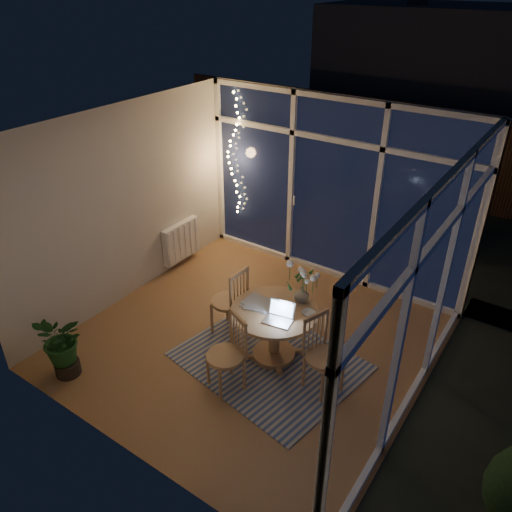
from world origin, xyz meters
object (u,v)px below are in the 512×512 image
at_px(dining_table, 274,334).
at_px(chair_front, 225,354).
at_px(laptop, 278,313).
at_px(potted_plant, 63,347).
at_px(chair_left, 228,300).
at_px(chair_right, 325,356).
at_px(flower_vase, 301,294).

relative_size(dining_table, chair_front, 1.08).
height_order(laptop, potted_plant, laptop).
bearing_deg(laptop, chair_front, -128.28).
xyz_separation_m(dining_table, potted_plant, (-1.76, -1.55, 0.04)).
bearing_deg(dining_table, chair_left, 173.33).
bearing_deg(chair_right, laptop, 111.42).
xyz_separation_m(chair_left, chair_right, (1.43, -0.22, -0.02)).
distance_m(chair_front, laptop, 0.71).
relative_size(chair_left, laptop, 3.22).
distance_m(chair_right, flower_vase, 0.78).
height_order(chair_front, potted_plant, chair_front).
distance_m(chair_front, potted_plant, 1.81).
relative_size(laptop, potted_plant, 0.39).
height_order(chair_left, chair_right, chair_left).
distance_m(dining_table, chair_left, 0.74).
relative_size(flower_vase, potted_plant, 0.28).
relative_size(laptop, flower_vase, 1.42).
height_order(chair_left, laptop, chair_left).
distance_m(chair_left, laptop, 0.94).
bearing_deg(dining_table, chair_front, -102.80).
xyz_separation_m(chair_right, flower_vase, (-0.56, 0.45, 0.32)).
bearing_deg(chair_left, flower_vase, 106.27).
bearing_deg(chair_left, dining_table, 85.02).
distance_m(dining_table, chair_front, 0.74).
height_order(chair_front, laptop, chair_front).
relative_size(chair_right, potted_plant, 1.21).
bearing_deg(flower_vase, chair_front, -107.23).
height_order(dining_table, chair_front, chair_front).
bearing_deg(flower_vase, laptop, -91.88).
xyz_separation_m(chair_front, potted_plant, (-1.60, -0.84, -0.08)).
bearing_deg(potted_plant, chair_left, 57.54).
bearing_deg(flower_vase, potted_plant, -135.80).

